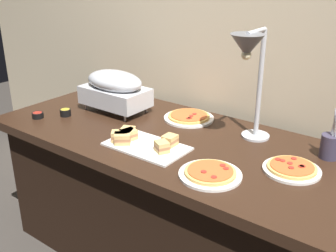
# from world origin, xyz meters

# --- Properties ---
(back_wall) EXTENTS (4.40, 0.04, 2.40)m
(back_wall) POSITION_xyz_m (0.00, 0.50, 1.20)
(back_wall) COLOR #C6B593
(back_wall) RESTS_ON ground_plane
(buffet_table) EXTENTS (1.90, 0.84, 0.76)m
(buffet_table) POSITION_xyz_m (0.00, 0.00, 0.39)
(buffet_table) COLOR black
(buffet_table) RESTS_ON ground_plane
(chafing_dish) EXTENTS (0.39, 0.23, 0.24)m
(chafing_dish) POSITION_xyz_m (-0.47, 0.10, 0.90)
(chafing_dish) COLOR #B7BABF
(chafing_dish) RESTS_ON buffet_table
(heat_lamp) EXTENTS (0.15, 0.31, 0.55)m
(heat_lamp) POSITION_xyz_m (0.36, 0.11, 1.19)
(heat_lamp) COLOR #B7BABF
(heat_lamp) RESTS_ON buffet_table
(pizza_plate_front) EXTENTS (0.26, 0.26, 0.03)m
(pizza_plate_front) POSITION_xyz_m (0.39, -0.23, 0.77)
(pizza_plate_front) COLOR white
(pizza_plate_front) RESTS_ON buffet_table
(pizza_plate_center) EXTENTS (0.28, 0.28, 0.03)m
(pizza_plate_center) POSITION_xyz_m (-0.05, 0.25, 0.77)
(pizza_plate_center) COLOR white
(pizza_plate_center) RESTS_ON buffet_table
(pizza_plate_raised_stand) EXTENTS (0.24, 0.24, 0.03)m
(pizza_plate_raised_stand) POSITION_xyz_m (0.64, 0.01, 0.77)
(pizza_plate_raised_stand) COLOR white
(pizza_plate_raised_stand) RESTS_ON buffet_table
(sandwich_platter) EXTENTS (0.39, 0.23, 0.06)m
(sandwich_platter) POSITION_xyz_m (-0.04, -0.18, 0.78)
(sandwich_platter) COLOR white
(sandwich_platter) RESTS_ON buffet_table
(sauce_cup_near) EXTENTS (0.06, 0.06, 0.03)m
(sauce_cup_near) POSITION_xyz_m (-0.74, -0.25, 0.78)
(sauce_cup_near) COLOR black
(sauce_cup_near) RESTS_ON buffet_table
(sauce_cup_far) EXTENTS (0.06, 0.06, 0.04)m
(sauce_cup_far) POSITION_xyz_m (-0.64, -0.13, 0.78)
(sauce_cup_far) COLOR black
(sauce_cup_far) RESTS_ON buffet_table
(utensil_holder) EXTENTS (0.08, 0.08, 0.23)m
(utensil_holder) POSITION_xyz_m (0.72, 0.23, 0.82)
(utensil_holder) COLOR #383347
(utensil_holder) RESTS_ON buffet_table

